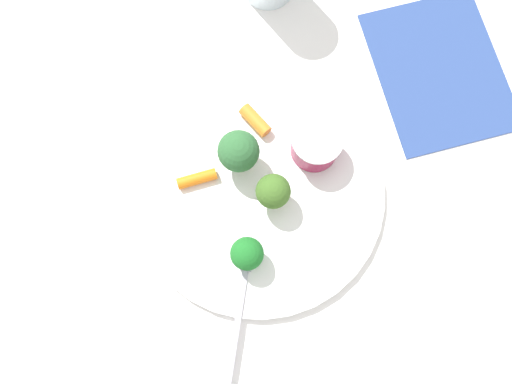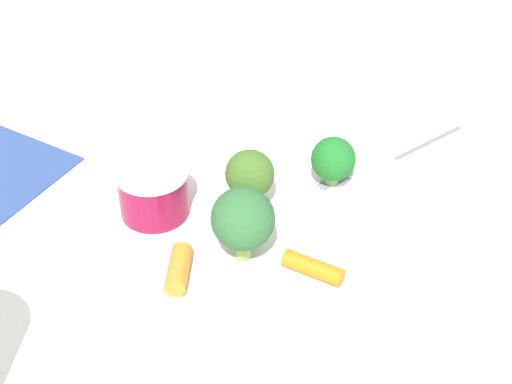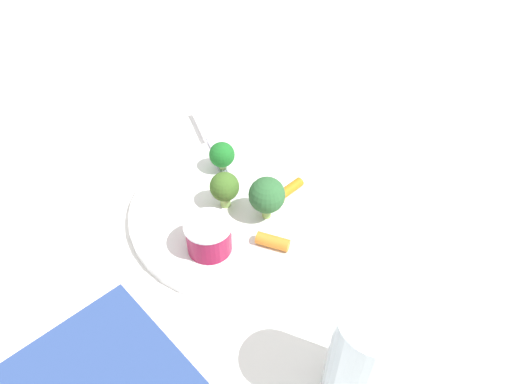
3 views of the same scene
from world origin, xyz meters
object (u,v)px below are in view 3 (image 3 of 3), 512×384
broccoli_floret_2 (267,195)px  drinking_glass (366,359)px  broccoli_floret_1 (222,155)px  carrot_stick_1 (289,189)px  sauce_cup (209,236)px  carrot_stick_0 (273,242)px  plate (240,209)px  fork (209,141)px  broccoli_floret_0 (224,187)px

broccoli_floret_2 → drinking_glass: bearing=-22.0°
broccoli_floret_1 → carrot_stick_1: broccoli_floret_1 is taller
sauce_cup → broccoli_floret_2: bearing=84.9°
broccoli_floret_1 → drinking_glass: 0.35m
broccoli_floret_1 → broccoli_floret_2: bearing=-8.8°
sauce_cup → carrot_stick_0: 0.08m
sauce_cup → carrot_stick_1: 0.14m
broccoli_floret_1 → drinking_glass: size_ratio=0.35×
carrot_stick_0 → broccoli_floret_2: bearing=145.2°
drinking_glass → plate: bearing=163.6°
broccoli_floret_1 → carrot_stick_0: size_ratio=1.12×
broccoli_floret_2 → carrot_stick_1: bearing=101.8°
sauce_cup → fork: sauce_cup is taller
plate → broccoli_floret_1: bearing=157.3°
broccoli_floret_0 → carrot_stick_0: bearing=-1.6°
carrot_stick_0 → broccoli_floret_1: bearing=163.2°
sauce_cup → carrot_stick_1: sauce_cup is taller
broccoli_floret_1 → broccoli_floret_2: (0.11, -0.02, 0.01)m
sauce_cup → broccoli_floret_0: bearing=125.6°
carrot_stick_0 → carrot_stick_1: size_ratio=0.89×
plate → broccoli_floret_0: 0.04m
sauce_cup → broccoli_floret_1: size_ratio=1.26×
carrot_stick_1 → fork: size_ratio=0.28×
carrot_stick_0 → drinking_glass: drinking_glass is taller
plate → carrot_stick_0: size_ratio=7.18×
broccoli_floret_2 → fork: broccoli_floret_2 is taller
broccoli_floret_1 → drinking_glass: drinking_glass is taller
plate → sauce_cup: bearing=-68.0°
fork → drinking_glass: (0.39, -0.13, 0.05)m
carrot_stick_0 → sauce_cup: bearing=-130.1°
broccoli_floret_2 → carrot_stick_0: bearing=-34.8°
broccoli_floret_1 → fork: 0.07m
sauce_cup → carrot_stick_1: (-0.00, 0.14, -0.01)m
carrot_stick_0 → fork: 0.23m
broccoli_floret_0 → broccoli_floret_2: bearing=26.9°
broccoli_floret_0 → broccoli_floret_1: bearing=143.4°
broccoli_floret_2 → drinking_glass: 0.24m
sauce_cup → broccoli_floret_1: broccoli_floret_1 is taller
carrot_stick_1 → drinking_glass: bearing=-31.3°
carrot_stick_1 → fork: bearing=-176.9°
plate → sauce_cup: size_ratio=5.09×
fork → carrot_stick_0: bearing=-18.4°
sauce_cup → broccoli_floret_1: (-0.10, 0.10, 0.01)m
plate → broccoli_floret_2: (0.04, 0.01, 0.04)m
fork → drinking_glass: size_ratio=1.24×
plate → fork: size_ratio=1.81×
carrot_stick_1 → drinking_glass: 0.27m
fork → drinking_glass: bearing=-18.5°
sauce_cup → broccoli_floret_0: 0.08m
fork → broccoli_floret_0: bearing=-29.4°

